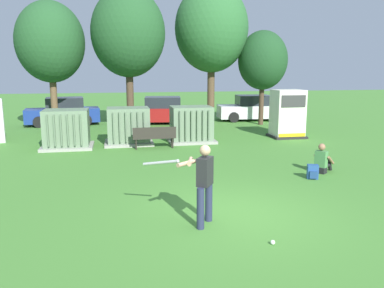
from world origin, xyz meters
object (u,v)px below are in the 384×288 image
(seated_spectator, at_px, (322,161))
(park_bench, at_px, (154,136))
(parked_car_left_of_center, at_px, (161,111))
(transformer_mid_west, at_px, (128,126))
(sports_ball, at_px, (273,242))
(transformer_mid_east, at_px, (191,125))
(parked_car_right_of_center, at_px, (252,109))
(batter, at_px, (202,180))
(generator_enclosure, at_px, (287,114))
(transformer_west, at_px, (67,129))
(backpack, at_px, (313,172))
(parked_car_leftmost, at_px, (63,112))

(seated_spectator, bearing_deg, park_bench, 135.32)
(seated_spectator, xyz_separation_m, parked_car_left_of_center, (-3.78, 12.46, 0.38))
(transformer_mid_west, relative_size, sports_ball, 23.33)
(transformer_mid_east, distance_m, parked_car_right_of_center, 8.55)
(transformer_mid_east, xyz_separation_m, batter, (-1.59, -9.57, 0.19))
(sports_ball, height_order, parked_car_left_of_center, parked_car_left_of_center)
(generator_enclosure, xyz_separation_m, batter, (-6.40, -9.92, -0.16))
(transformer_mid_west, xyz_separation_m, parked_car_left_of_center, (2.17, 6.38, -0.04))
(parked_car_right_of_center, bearing_deg, transformer_mid_east, -127.90)
(park_bench, bearing_deg, sports_ball, -82.20)
(seated_spectator, bearing_deg, parked_car_right_of_center, 80.59)
(transformer_west, xyz_separation_m, transformer_mid_east, (5.39, 0.39, 0.00))
(transformer_mid_west, bearing_deg, generator_enclosure, 2.67)
(transformer_mid_west, height_order, parked_car_left_of_center, same)
(seated_spectator, height_order, backpack, seated_spectator)
(sports_ball, bearing_deg, generator_enclosure, 64.58)
(generator_enclosure, xyz_separation_m, parked_car_leftmost, (-11.22, 6.59, -0.38))
(generator_enclosure, xyz_separation_m, sports_ball, (-5.30, -11.15, -1.09))
(transformer_mid_east, height_order, parked_car_left_of_center, same)
(generator_enclosure, height_order, parked_car_leftmost, generator_enclosure)
(transformer_mid_west, bearing_deg, transformer_mid_east, 0.15)
(backpack, xyz_separation_m, parked_car_left_of_center, (-3.11, 13.11, 0.54))
(batter, bearing_deg, parked_car_right_of_center, 67.23)
(transformer_mid_east, xyz_separation_m, parked_car_left_of_center, (-0.65, 6.37, -0.04))
(transformer_mid_east, distance_m, sports_ball, 10.84)
(batter, distance_m, seated_spectator, 5.89)
(transformer_mid_west, xyz_separation_m, parked_car_leftmost, (-3.59, 6.94, -0.04))
(parked_car_right_of_center, bearing_deg, parked_car_leftmost, 179.08)
(sports_ball, relative_size, backpack, 0.20)
(batter, distance_m, parked_car_left_of_center, 15.97)
(parked_car_leftmost, xyz_separation_m, parked_car_right_of_center, (11.67, -0.19, 0.00))
(transformer_mid_east, bearing_deg, batter, -99.46)
(seated_spectator, relative_size, parked_car_right_of_center, 0.22)
(transformer_west, relative_size, park_bench, 1.16)
(sports_ball, distance_m, parked_car_left_of_center, 17.19)
(generator_enclosure, xyz_separation_m, backpack, (-2.35, -7.09, -0.92))
(transformer_mid_west, height_order, backpack, transformer_mid_west)
(transformer_west, xyz_separation_m, seated_spectator, (8.51, -5.71, -0.41))
(transformer_mid_east, relative_size, parked_car_right_of_center, 0.49)
(seated_spectator, xyz_separation_m, parked_car_leftmost, (-9.54, 13.03, 0.38))
(transformer_west, bearing_deg, sports_ball, -64.81)
(transformer_mid_west, relative_size, generator_enclosure, 0.91)
(batter, xyz_separation_m, seated_spectator, (4.72, 3.47, -0.60))
(transformer_west, relative_size, parked_car_left_of_center, 0.48)
(batter, xyz_separation_m, parked_car_left_of_center, (0.94, 15.94, -0.22))
(transformer_mid_west, xyz_separation_m, seated_spectator, (5.94, -6.09, -0.41))
(sports_ball, bearing_deg, transformer_mid_east, 87.41)
(transformer_mid_west, relative_size, transformer_mid_east, 1.00)
(batter, height_order, seated_spectator, batter)
(transformer_mid_east, xyz_separation_m, backpack, (2.46, -6.75, -0.57))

